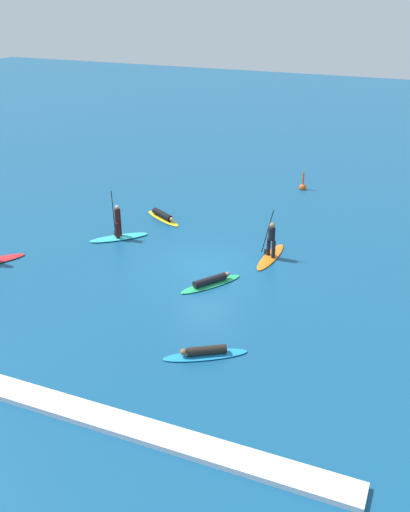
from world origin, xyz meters
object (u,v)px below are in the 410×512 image
object	(u,v)px
surfer_on_green_board	(211,282)
surfer_on_orange_board	(271,249)
surfer_on_blue_board	(205,353)
surfer_on_teal_board	(119,232)
surfer_on_yellow_board	(163,216)
marker_buoy	(303,187)

from	to	relation	value
surfer_on_green_board	surfer_on_orange_board	bearing A→B (deg)	10.65
surfer_on_blue_board	surfer_on_teal_board	world-z (taller)	surfer_on_teal_board
surfer_on_teal_board	surfer_on_green_board	bearing A→B (deg)	112.13
surfer_on_green_board	surfer_on_orange_board	world-z (taller)	surfer_on_orange_board
surfer_on_orange_board	surfer_on_blue_board	bearing A→B (deg)	-175.40
surfer_on_teal_board	surfer_on_yellow_board	xyz separation A→B (m)	(0.86, 3.18, -0.21)
surfer_on_green_board	surfer_on_yellow_board	distance (m)	7.92
surfer_on_orange_board	marker_buoy	xyz separation A→B (m)	(-1.04, 10.18, -0.28)
surfer_on_orange_board	surfer_on_yellow_board	bearing A→B (deg)	73.43
surfer_on_blue_board	surfer_on_orange_board	world-z (taller)	surfer_on_orange_board
surfer_on_green_board	marker_buoy	xyz separation A→B (m)	(0.50, 13.73, 0.03)
surfer_on_yellow_board	surfer_on_orange_board	bearing A→B (deg)	10.87
surfer_on_teal_board	surfer_on_yellow_board	distance (m)	3.30
surfer_on_orange_board	surfer_on_teal_board	world-z (taller)	surfer_on_teal_board
surfer_on_yellow_board	marker_buoy	size ratio (longest dim) A/B	2.29
surfer_on_green_board	surfer_on_orange_board	xyz separation A→B (m)	(1.54, 3.55, 0.31)
marker_buoy	surfer_on_teal_board	bearing A→B (deg)	-121.01
surfer_on_orange_board	surfer_on_teal_board	bearing A→B (deg)	98.84
surfer_on_green_board	marker_buoy	distance (m)	13.74
surfer_on_green_board	surfer_on_teal_board	size ratio (longest dim) A/B	1.07
surfer_on_orange_board	surfer_on_yellow_board	size ratio (longest dim) A/B	1.16
surfer_on_blue_board	surfer_on_yellow_board	distance (m)	12.90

